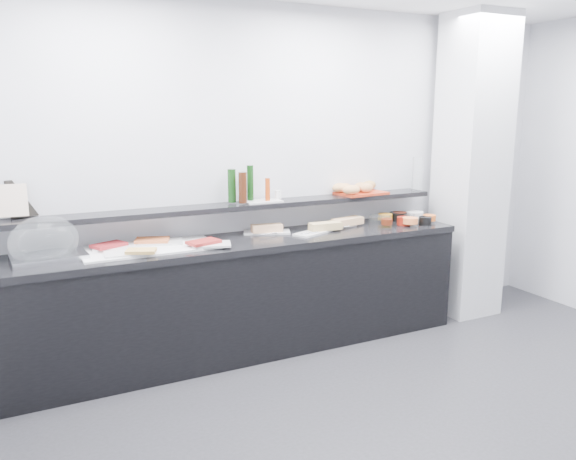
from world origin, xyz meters
name	(u,v)px	position (x,y,z in m)	size (l,w,h in m)	color
ground	(466,436)	(0.00, 0.00, 0.00)	(5.00, 5.00, 0.00)	#2D2D30
back_wall	(307,173)	(0.00, 2.00, 1.35)	(5.00, 0.02, 2.70)	silver
column	(471,169)	(1.50, 1.65, 1.35)	(0.50, 0.50, 2.70)	silver
buffet_cabinet	(245,299)	(-0.70, 1.70, 0.42)	(3.60, 0.60, 0.85)	black
counter_top	(244,243)	(-0.70, 1.70, 0.88)	(3.62, 0.62, 0.05)	black
wall_shelf	(236,207)	(-0.70, 1.88, 1.13)	(3.60, 0.25, 0.04)	black
cloche_base	(49,257)	(-2.08, 1.71, 0.92)	(0.46, 0.31, 0.04)	silver
cloche_dome	(44,241)	(-2.10, 1.74, 1.03)	(0.46, 0.30, 0.34)	white
linen_runner	(149,248)	(-1.42, 1.72, 0.91)	(0.94, 0.45, 0.01)	white
platter_meat_a	(114,247)	(-1.64, 1.81, 0.92)	(0.30, 0.20, 0.01)	white
food_meat_a	(109,245)	(-1.68, 1.80, 0.94)	(0.22, 0.14, 0.02)	maroon
platter_salmon	(160,242)	(-1.32, 1.82, 0.92)	(0.33, 0.22, 0.01)	silver
food_salmon	(152,240)	(-1.37, 1.82, 0.94)	(0.24, 0.15, 0.02)	#D7602C
platter_cheese	(125,253)	(-1.61, 1.58, 0.92)	(0.27, 0.18, 0.01)	white
food_cheese	(141,251)	(-1.52, 1.53, 0.94)	(0.19, 0.12, 0.02)	#E0AF57
platter_meat_b	(211,244)	(-1.01, 1.57, 0.92)	(0.27, 0.18, 0.01)	silver
food_meat_b	(204,242)	(-1.06, 1.59, 0.94)	(0.23, 0.14, 0.02)	maroon
sandwich_plate_left	(267,232)	(-0.45, 1.84, 0.91)	(0.37, 0.16, 0.01)	silver
sandwich_food_left	(267,228)	(-0.46, 1.82, 0.94)	(0.25, 0.09, 0.06)	#E3A877
tongs_left	(269,234)	(-0.49, 1.73, 0.92)	(0.01, 0.01, 0.16)	silver
sandwich_plate_mid	(313,233)	(-0.13, 1.66, 0.91)	(0.34, 0.15, 0.01)	silver
sandwich_food_mid	(325,226)	(0.00, 1.68, 0.94)	(0.26, 0.10, 0.06)	tan
tongs_mid	(310,233)	(-0.18, 1.61, 0.92)	(0.01, 0.01, 0.16)	silver
sandwich_plate_right	(333,227)	(0.14, 1.80, 0.91)	(0.40, 0.17, 0.01)	silver
sandwich_food_right	(347,221)	(0.27, 1.77, 0.94)	(0.29, 0.11, 0.06)	tan
tongs_right	(341,227)	(0.16, 1.70, 0.92)	(0.01, 0.01, 0.16)	silver
bowl_glass_fruit	(379,220)	(0.59, 1.76, 0.94)	(0.19, 0.19, 0.07)	white
fill_glass_fruit	(385,217)	(0.68, 1.80, 0.95)	(0.12, 0.12, 0.05)	orange
bowl_black_jam	(398,216)	(0.83, 1.81, 0.94)	(0.16, 0.16, 0.07)	black
fill_black_jam	(400,215)	(0.85, 1.82, 0.95)	(0.12, 0.12, 0.05)	#54190C
bowl_glass_cream	(406,216)	(0.89, 1.79, 0.94)	(0.16, 0.16, 0.07)	silver
fill_glass_cream	(415,214)	(0.99, 1.78, 0.95)	(0.15, 0.15, 0.05)	white
bowl_red_jam	(404,221)	(0.74, 1.62, 0.94)	(0.12, 0.12, 0.07)	maroon
fill_red_jam	(387,222)	(0.56, 1.61, 0.95)	(0.09, 0.09, 0.05)	#521C0B
bowl_glass_salmon	(419,219)	(0.91, 1.62, 0.94)	(0.14, 0.14, 0.07)	white
fill_glass_salmon	(410,221)	(0.77, 1.56, 0.95)	(0.13, 0.13, 0.05)	orange
bowl_black_fruit	(425,221)	(0.92, 1.54, 0.94)	(0.11, 0.11, 0.07)	black
fill_black_fruit	(429,218)	(1.00, 1.59, 0.95)	(0.11, 0.11, 0.05)	orange
framed_print	(24,198)	(-2.19, 2.00, 1.28)	(0.21, 0.02, 0.26)	black
print_art	(13,200)	(-2.26, 1.93, 1.28)	(0.18, 0.00, 0.22)	beige
condiment_tray	(263,201)	(-0.47, 1.87, 1.16)	(0.29, 0.18, 0.01)	silver
bottle_green_a	(232,186)	(-0.72, 1.90, 1.29)	(0.06, 0.06, 0.26)	#10360E
bottle_brown	(243,188)	(-0.65, 1.83, 1.28)	(0.06, 0.06, 0.24)	#3A190A
bottle_green_b	(250,183)	(-0.55, 1.93, 1.30)	(0.05, 0.05, 0.28)	black
bottle_hot	(268,189)	(-0.44, 1.85, 1.25)	(0.04, 0.04, 0.18)	#BC3D0D
shaker_salt	(280,194)	(-0.31, 1.90, 1.20)	(0.03, 0.03, 0.07)	white
shaker_pepper	(277,195)	(-0.33, 1.89, 1.20)	(0.03, 0.03, 0.07)	white
bread_tray	(361,193)	(0.47, 1.89, 1.16)	(0.42, 0.29, 0.02)	#B12F13
bread_roll_nw	(345,188)	(0.32, 1.91, 1.21)	(0.14, 0.09, 0.08)	tan
bread_roll_n	(340,188)	(0.29, 1.94, 1.21)	(0.16, 0.10, 0.08)	tan
bread_roll_ne	(369,185)	(0.61, 1.97, 1.21)	(0.15, 0.10, 0.08)	#B08243
bread_roll_sw	(351,190)	(0.31, 1.78, 1.21)	(0.15, 0.10, 0.08)	tan
bread_roll_s	(367,188)	(0.49, 1.82, 1.21)	(0.13, 0.08, 0.08)	#BF8049
bread_roll_mide	(361,187)	(0.48, 1.90, 1.21)	(0.16, 0.10, 0.08)	#BC7F48
carafe	(417,174)	(1.08, 1.88, 1.30)	(0.10, 0.10, 0.30)	white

